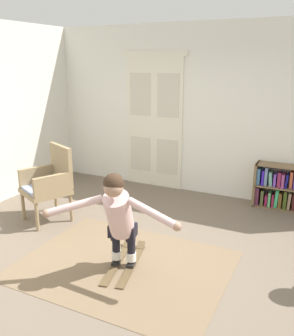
{
  "coord_description": "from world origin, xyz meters",
  "views": [
    {
      "loc": [
        1.8,
        -3.48,
        2.27
      ],
      "look_at": [
        -0.05,
        0.28,
        1.05
      ],
      "focal_mm": 39.3,
      "sensor_mm": 36.0,
      "label": 1
    }
  ],
  "objects": [
    {
      "name": "double_door",
      "position": [
        -1.02,
        2.54,
        1.23
      ],
      "size": [
        1.22,
        0.05,
        2.45
      ],
      "color": "silver",
      "rests_on": "ground"
    },
    {
      "name": "back_wall",
      "position": [
        0.0,
        2.6,
        1.45
      ],
      "size": [
        6.0,
        0.1,
        2.9
      ],
      "primitive_type": "cube",
      "color": "silver",
      "rests_on": "ground"
    },
    {
      "name": "person_skier",
      "position": [
        -0.07,
        -0.38,
        0.71
      ],
      "size": [
        1.42,
        0.78,
        1.13
      ],
      "color": "white",
      "rests_on": "skis_pair"
    },
    {
      "name": "skis_pair",
      "position": [
        -0.11,
        -0.19,
        0.02
      ],
      "size": [
        0.48,
        1.0,
        0.07
      ],
      "color": "brown",
      "rests_on": "rug"
    },
    {
      "name": "wicker_chair",
      "position": [
        -1.72,
        0.45,
        0.58
      ],
      "size": [
        0.8,
        0.8,
        1.1
      ],
      "color": "#957D59",
      "rests_on": "ground"
    },
    {
      "name": "rug",
      "position": [
        -0.1,
        -0.22,
        0.0
      ],
      "size": [
        2.35,
        1.82,
        0.01
      ],
      "primitive_type": "cube",
      "color": "brown",
      "rests_on": "ground"
    },
    {
      "name": "ground_plane",
      "position": [
        0.0,
        0.0,
        0.0
      ],
      "size": [
        7.2,
        7.2,
        0.0
      ],
      "primitive_type": "plane",
      "color": "#6C5D4E"
    }
  ]
}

